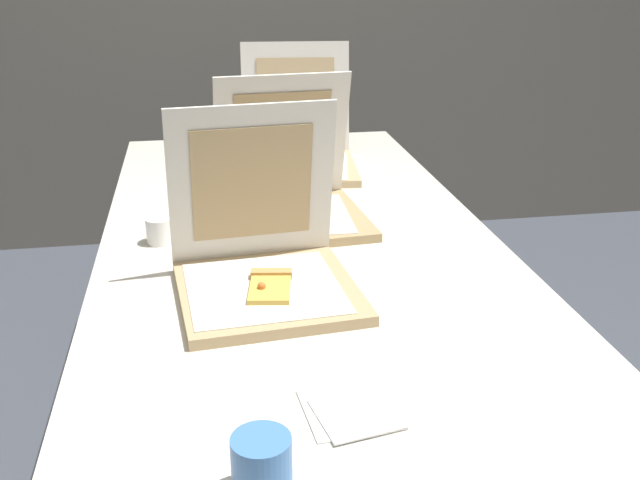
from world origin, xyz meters
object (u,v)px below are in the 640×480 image
object	(u,v)px
pizza_box_front	(264,267)
cup_white_mid	(159,231)
table	(301,258)
napkin_pile	(352,411)
cup_white_far	(203,190)
cup_printed_front	(262,468)
pizza_box_middle	(290,201)
pizza_box_back	(298,151)

from	to	relation	value
pizza_box_front	cup_white_mid	xyz separation A→B (m)	(-0.22, 0.29, -0.02)
table	napkin_pile	world-z (taller)	napkin_pile
cup_white_mid	napkin_pile	xyz separation A→B (m)	(0.30, -0.72, -0.03)
cup_white_far	napkin_pile	world-z (taller)	cup_white_far
cup_white_mid	napkin_pile	size ratio (longest dim) A/B	0.39
cup_printed_front	cup_white_mid	bearing A→B (deg)	100.03
table	cup_printed_front	xyz separation A→B (m)	(-0.17, -0.84, 0.09)
table	cup_printed_front	size ratio (longest dim) A/B	23.10
table	cup_white_far	size ratio (longest dim) A/B	33.30
pizza_box_middle	cup_white_mid	distance (m)	0.33
napkin_pile	cup_printed_front	bearing A→B (deg)	-133.91
cup_printed_front	pizza_box_back	bearing A→B (deg)	80.22
cup_white_far	cup_white_mid	distance (m)	0.31
table	cup_printed_front	distance (m)	0.86
pizza_box_back	cup_printed_front	xyz separation A→B (m)	(-0.25, -1.43, -0.01)
pizza_box_back	cup_printed_front	world-z (taller)	pizza_box_back
cup_white_far	pizza_box_back	bearing A→B (deg)	41.42
pizza_box_back	napkin_pile	xyz separation A→B (m)	(-0.10, -1.27, -0.05)
cup_printed_front	pizza_box_front	bearing A→B (deg)	84.13
table	cup_white_far	world-z (taller)	cup_white_far
table	cup_white_mid	size ratio (longest dim) A/B	33.30
pizza_box_front	cup_white_far	xyz separation A→B (m)	(-0.11, 0.58, -0.02)
table	cup_printed_front	world-z (taller)	cup_printed_front
pizza_box_middle	napkin_pile	xyz separation A→B (m)	(-0.02, -0.82, -0.05)
cup_white_far	cup_printed_front	xyz separation A→B (m)	(0.05, -1.17, 0.01)
pizza_box_back	cup_white_far	xyz separation A→B (m)	(-0.30, -0.26, -0.02)
table	napkin_pile	distance (m)	0.69
pizza_box_back	napkin_pile	distance (m)	1.28
pizza_box_back	cup_white_far	world-z (taller)	pizza_box_back
pizza_box_front	cup_white_mid	bearing A→B (deg)	121.00
pizza_box_middle	pizza_box_back	bearing A→B (deg)	74.70
pizza_box_back	napkin_pile	bearing A→B (deg)	-88.93
napkin_pile	pizza_box_middle	bearing A→B (deg)	88.91
pizza_box_middle	cup_printed_front	xyz separation A→B (m)	(-0.16, -0.98, -0.01)
table	pizza_box_back	xyz separation A→B (m)	(0.08, 0.59, 0.10)
table	pizza_box_front	bearing A→B (deg)	-113.32
cup_white_far	napkin_pile	distance (m)	1.03
pizza_box_front	cup_printed_front	bearing A→B (deg)	-101.30
cup_white_far	cup_printed_front	world-z (taller)	cup_printed_front
pizza_box_front	cup_white_far	distance (m)	0.59
cup_white_mid	cup_printed_front	xyz separation A→B (m)	(0.16, -0.88, 0.01)
pizza_box_back	table	bearing A→B (deg)	-91.97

